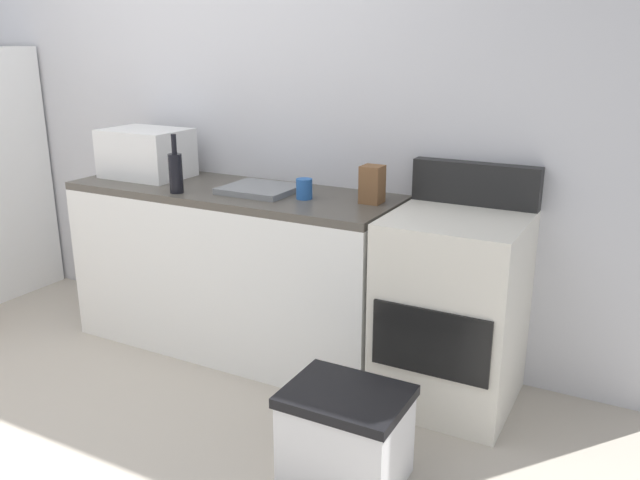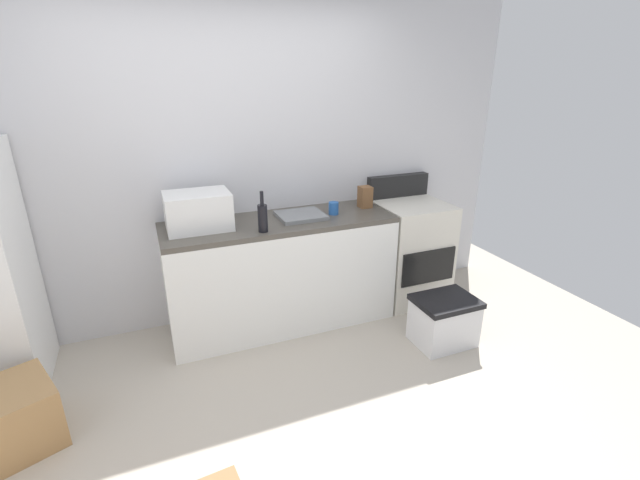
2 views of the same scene
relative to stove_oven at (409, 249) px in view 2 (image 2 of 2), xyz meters
The scene contains 11 objects.
ground_plane 1.99m from the stove_oven, 141.59° to the right, with size 6.00×6.00×0.00m, color #B2A899.
wall_back 1.77m from the stove_oven, 167.22° to the left, with size 5.00×0.10×2.60m, color silver.
kitchen_counter 1.22m from the stove_oven, behind, with size 1.80×0.60×0.90m.
stove_oven is the anchor object (origin of this frame).
microwave 1.91m from the stove_oven, behind, with size 0.46×0.34×0.27m, color white.
sink_basin 1.14m from the stove_oven, behind, with size 0.36×0.32×0.03m, color slate.
wine_bottle 1.52m from the stove_oven, behind, with size 0.07×0.07×0.30m.
coffee_mug 0.91m from the stove_oven, behind, with size 0.08×0.08×0.10m, color #2659A5.
knife_block 0.69m from the stove_oven, behind, with size 0.10×0.10×0.18m, color brown.
cardboard_box_medium 3.10m from the stove_oven, 166.68° to the right, with size 0.41×0.43×0.37m, color #A37A4C.
storage_bin 0.84m from the stove_oven, 102.02° to the right, with size 0.46×0.36×0.38m.
Camera 2 is at (-0.64, -1.94, 1.98)m, focal length 24.77 mm.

